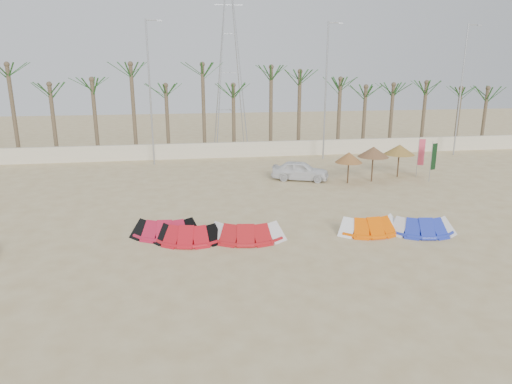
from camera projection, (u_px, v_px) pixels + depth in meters
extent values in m
plane|color=beige|center=(280.00, 262.00, 18.38)|extent=(120.00, 120.00, 0.00)
cube|color=beige|center=(227.00, 150.00, 39.13)|extent=(60.00, 0.30, 1.30)
cylinder|color=brown|center=(56.00, 121.00, 37.72)|extent=(0.32, 0.32, 6.50)
ellipsoid|color=#194719|center=(51.00, 80.00, 36.85)|extent=(4.00, 4.00, 2.40)
cylinder|color=brown|center=(178.00, 118.00, 39.25)|extent=(0.32, 0.32, 6.50)
ellipsoid|color=#194719|center=(176.00, 80.00, 38.38)|extent=(4.00, 4.00, 2.40)
cylinder|color=brown|center=(291.00, 116.00, 40.78)|extent=(0.32, 0.32, 6.50)
ellipsoid|color=#194719|center=(292.00, 79.00, 39.90)|extent=(4.00, 4.00, 2.40)
cylinder|color=brown|center=(396.00, 115.00, 42.30)|extent=(0.32, 0.32, 6.50)
ellipsoid|color=#194719|center=(399.00, 79.00, 41.43)|extent=(4.00, 4.00, 2.40)
cylinder|color=brown|center=(475.00, 113.00, 43.52)|extent=(0.32, 0.32, 6.50)
ellipsoid|color=#194719|center=(479.00, 78.00, 42.65)|extent=(4.00, 4.00, 2.40)
cylinder|color=#A5A8AD|center=(150.00, 94.00, 35.01)|extent=(0.14, 0.14, 11.00)
cylinder|color=#A5A8AD|center=(153.00, 20.00, 33.64)|extent=(1.00, 0.08, 0.08)
cube|color=#A5A8AD|center=(159.00, 21.00, 33.73)|extent=(0.35, 0.14, 0.10)
cylinder|color=#A5A8AD|center=(326.00, 93.00, 37.15)|extent=(0.14, 0.14, 11.00)
cylinder|color=#A5A8AD|center=(335.00, 23.00, 35.78)|extent=(1.00, 0.08, 0.08)
cube|color=#A5A8AD|center=(341.00, 23.00, 35.87)|extent=(0.35, 0.14, 0.10)
cylinder|color=#A5A8AD|center=(461.00, 92.00, 38.98)|extent=(0.14, 0.14, 11.00)
cylinder|color=#A5A8AD|center=(474.00, 25.00, 37.61)|extent=(1.00, 0.08, 0.08)
cube|color=#A5A8AD|center=(480.00, 25.00, 37.70)|extent=(0.35, 0.14, 0.10)
cylinder|color=#B51633|center=(166.00, 235.00, 21.09)|extent=(2.79, 0.46, 0.20)
cube|color=black|center=(138.00, 233.00, 20.96)|extent=(0.70, 1.15, 0.40)
cube|color=black|center=(193.00, 230.00, 21.34)|extent=(0.70, 1.15, 0.40)
cylinder|color=red|center=(188.00, 241.00, 20.39)|extent=(2.72, 0.71, 0.20)
cube|color=black|center=(160.00, 238.00, 20.25)|extent=(0.80, 1.19, 0.40)
cube|color=black|center=(215.00, 235.00, 20.63)|extent=(0.80, 1.19, 0.40)
cylinder|color=#B4161A|center=(246.00, 238.00, 20.66)|extent=(3.16, 0.64, 0.20)
cube|color=silver|center=(214.00, 236.00, 20.50)|extent=(0.75, 1.17, 0.40)
cube|color=silver|center=(276.00, 233.00, 20.93)|extent=(0.75, 1.17, 0.40)
cylinder|color=#FF5E01|center=(371.00, 232.00, 21.50)|extent=(2.78, 0.34, 0.20)
cube|color=white|center=(345.00, 229.00, 21.36)|extent=(0.65, 1.13, 0.40)
cube|color=white|center=(395.00, 226.00, 21.74)|extent=(0.65, 1.13, 0.40)
cylinder|color=#2234B4|center=(423.00, 233.00, 21.36)|extent=(2.65, 0.60, 0.20)
cube|color=silver|center=(398.00, 230.00, 21.24)|extent=(0.76, 1.18, 0.40)
cube|color=silver|center=(446.00, 228.00, 21.60)|extent=(0.76, 1.18, 0.40)
cylinder|color=#4C331E|center=(348.00, 168.00, 30.47)|extent=(0.10, 0.10, 2.02)
cone|color=#A16634|center=(349.00, 157.00, 30.26)|extent=(1.82, 1.82, 0.70)
cylinder|color=#4C331E|center=(372.00, 165.00, 30.92)|extent=(0.10, 0.10, 2.30)
cone|color=brown|center=(373.00, 152.00, 30.68)|extent=(2.09, 2.09, 0.70)
cylinder|color=#4C331E|center=(398.00, 161.00, 32.21)|extent=(0.10, 0.10, 2.21)
cone|color=#A77C36|center=(399.00, 150.00, 31.98)|extent=(2.13, 2.13, 0.70)
cylinder|color=#A5A8AD|center=(418.00, 157.00, 32.13)|extent=(0.04, 0.04, 2.87)
cube|color=#EF4561|center=(421.00, 152.00, 32.07)|extent=(0.40, 0.17, 1.86)
cylinder|color=#A5A8AD|center=(431.00, 162.00, 30.76)|extent=(0.04, 0.04, 2.77)
cube|color=black|center=(434.00, 157.00, 30.71)|extent=(0.41, 0.12, 1.80)
imported|color=white|center=(300.00, 171.00, 31.42)|extent=(4.20, 2.84, 1.33)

